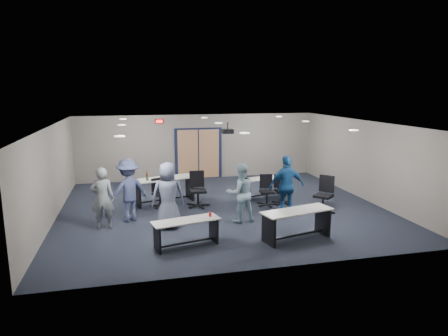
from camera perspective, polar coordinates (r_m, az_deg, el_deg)
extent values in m
plane|color=black|center=(12.83, -0.27, -5.72)|extent=(10.00, 10.00, 0.00)
cube|color=gray|center=(16.86, -3.70, 3.05)|extent=(10.00, 0.04, 2.70)
cube|color=gray|center=(8.30, 6.72, -5.59)|extent=(10.00, 0.04, 2.70)
cube|color=gray|center=(12.40, -23.42, -0.82)|extent=(0.04, 9.00, 2.70)
cube|color=gray|center=(14.44, 19.45, 1.06)|extent=(0.04, 9.00, 2.70)
cube|color=silver|center=(12.31, -0.28, 6.38)|extent=(10.00, 9.00, 0.04)
cube|color=black|center=(16.87, -3.67, 2.03)|extent=(2.00, 0.06, 2.20)
cube|color=#A8724D|center=(16.78, -5.18, 1.96)|extent=(0.85, 0.04, 2.05)
cube|color=#A8724D|center=(16.93, -2.16, 2.08)|extent=(0.85, 0.04, 2.05)
cube|color=black|center=(16.50, -9.24, 6.60)|extent=(0.32, 0.05, 0.18)
cube|color=#FF0C0C|center=(16.47, -9.24, 6.59)|extent=(0.26, 0.02, 0.12)
cylinder|color=black|center=(12.88, 0.53, 6.06)|extent=(0.04, 0.04, 0.24)
cube|color=black|center=(12.89, 0.53, 5.26)|extent=(0.35, 0.30, 0.14)
cylinder|color=black|center=(12.75, 0.69, 5.20)|extent=(0.08, 0.03, 0.08)
cube|color=#BAB8B0|center=(9.67, -5.45, -7.49)|extent=(1.71, 0.89, 0.03)
cube|color=black|center=(9.57, -9.53, -9.90)|extent=(0.15, 0.50, 0.63)
cube|color=black|center=(10.03, -1.49, -8.73)|extent=(0.15, 0.50, 0.63)
cube|color=black|center=(9.86, -5.38, -10.55)|extent=(1.42, 0.36, 0.04)
cylinder|color=red|center=(9.87, -1.98, -6.63)|extent=(0.07, 0.07, 0.11)
cube|color=#BAB8B0|center=(10.20, 10.41, -6.05)|extent=(1.96, 1.03, 0.03)
cube|color=black|center=(9.87, 6.41, -8.84)|extent=(0.18, 0.57, 0.73)
cube|color=black|center=(10.81, 13.92, -7.30)|extent=(0.18, 0.57, 0.73)
cube|color=black|center=(10.41, 10.29, -9.41)|extent=(1.63, 0.42, 0.04)
cube|color=#BAB8B0|center=(13.36, -8.56, -1.51)|extent=(2.18, 1.21, 0.03)
cube|color=black|center=(13.19, -12.26, -3.70)|extent=(0.22, 0.62, 0.80)
cube|color=black|center=(13.79, -4.91, -2.82)|extent=(0.22, 0.62, 0.80)
cube|color=black|center=(13.53, -8.47, -4.43)|extent=(1.79, 0.54, 0.05)
cube|color=#BAB8B0|center=(13.96, 5.76, -1.48)|extent=(1.81, 0.95, 0.03)
cube|color=black|center=(13.66, 3.00, -3.23)|extent=(0.17, 0.52, 0.67)
cube|color=black|center=(14.45, 8.30, -2.52)|extent=(0.17, 0.52, 0.67)
cube|color=black|center=(14.10, 5.71, -3.81)|extent=(1.50, 0.40, 0.04)
imported|color=gray|center=(11.25, -16.97, -4.14)|extent=(0.65, 0.45, 1.71)
imported|color=slate|center=(10.90, -8.00, -3.91)|extent=(0.90, 0.59, 1.83)
imported|color=#9CBFCE|center=(11.34, 2.40, -3.58)|extent=(0.87, 0.70, 1.69)
imported|color=navy|center=(11.93, 8.94, -2.61)|extent=(1.08, 0.47, 1.83)
imported|color=#3B436B|center=(11.70, -13.51, -3.11)|extent=(1.34, 1.12, 1.81)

